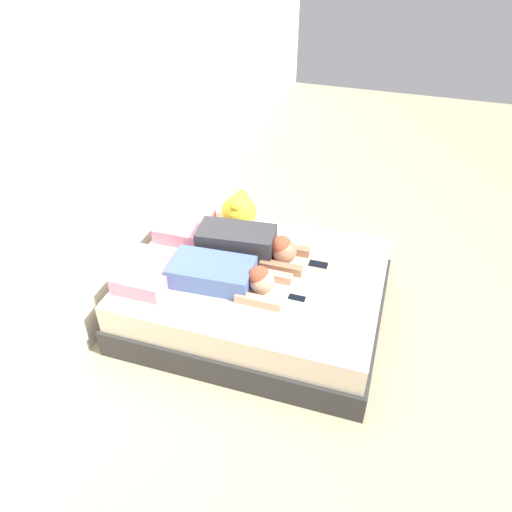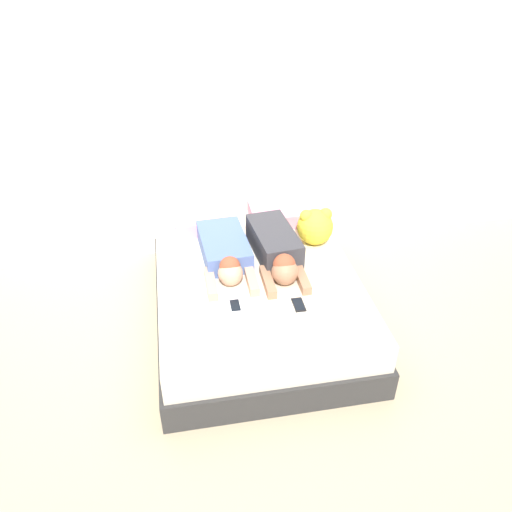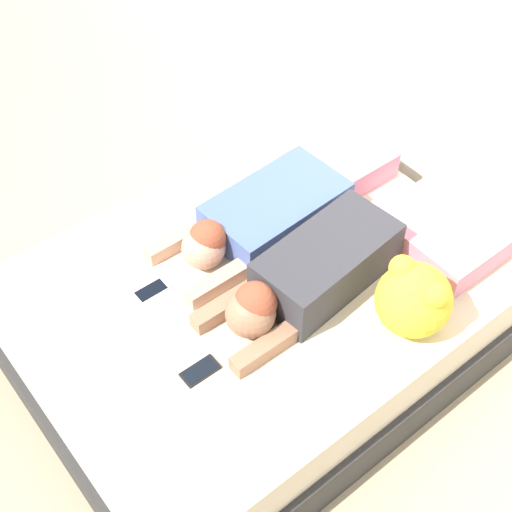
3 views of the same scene
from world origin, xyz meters
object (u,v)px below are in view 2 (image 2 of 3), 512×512
object	(u,v)px
pillow_head_left	(203,220)
pillow_head_right	(278,214)
plush_toy	(315,226)
cell_phone_left	(235,306)
person_right	(277,250)
person_left	(226,253)
cell_phone_right	(299,305)
bed	(256,296)

from	to	relation	value
pillow_head_left	pillow_head_right	bearing A→B (deg)	0.00
plush_toy	cell_phone_left	bearing A→B (deg)	-137.42
pillow_head_left	person_right	distance (m)	0.84
person_left	cell_phone_right	size ratio (longest dim) A/B	6.12
pillow_head_left	person_right	size ratio (longest dim) A/B	0.56
plush_toy	pillow_head_right	bearing A→B (deg)	117.23
person_left	cell_phone_left	distance (m)	0.57
pillow_head_right	cell_phone_right	distance (m)	1.23
pillow_head_right	cell_phone_left	size ratio (longest dim) A/B	3.39
pillow_head_right	plush_toy	world-z (taller)	plush_toy
cell_phone_right	person_left	bearing A→B (deg)	125.11
pillow_head_right	person_left	bearing A→B (deg)	-133.70
cell_phone_right	plush_toy	world-z (taller)	plush_toy
bed	cell_phone_right	xyz separation A→B (m)	(0.23, -0.46, 0.25)
person_left	plush_toy	distance (m)	0.80
person_right	plush_toy	distance (m)	0.44
pillow_head_right	person_right	xyz separation A→B (m)	(-0.16, -0.65, 0.05)
pillow_head_left	person_right	bearing A→B (deg)	-50.54
cell_phone_left	plush_toy	xyz separation A→B (m)	(0.79, 0.72, 0.16)
pillow_head_right	person_right	world-z (taller)	person_right
pillow_head_right	cell_phone_right	world-z (taller)	pillow_head_right
bed	pillow_head_right	xyz separation A→B (m)	(0.35, 0.76, 0.31)
pillow_head_left	cell_phone_left	size ratio (longest dim) A/B	3.39
cell_phone_left	person_right	bearing A→B (deg)	50.79
pillow_head_left	person_right	world-z (taller)	person_right
pillow_head_right	plush_toy	size ratio (longest dim) A/B	1.60
person_right	cell_phone_left	distance (m)	0.66
pillow_head_left	cell_phone_left	xyz separation A→B (m)	(0.12, -1.15, -0.06)
cell_phone_left	pillow_head_left	bearing A→B (deg)	96.13
pillow_head_right	person_left	world-z (taller)	person_left
person_right	cell_phone_right	distance (m)	0.58
person_left	cell_phone_left	size ratio (longest dim) A/B	6.12
person_right	plush_toy	xyz separation A→B (m)	(0.38, 0.22, 0.05)
bed	person_right	xyz separation A→B (m)	(0.19, 0.11, 0.35)
cell_phone_right	plush_toy	bearing A→B (deg)	66.98
pillow_head_right	cell_phone_right	size ratio (longest dim) A/B	3.39
bed	pillow_head_right	size ratio (longest dim) A/B	3.99
bed	pillow_head_right	distance (m)	0.89
cell_phone_left	cell_phone_right	size ratio (longest dim) A/B	1.00
bed	person_right	world-z (taller)	person_right
pillow_head_right	cell_phone_left	bearing A→B (deg)	-116.23
cell_phone_left	plush_toy	distance (m)	1.08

